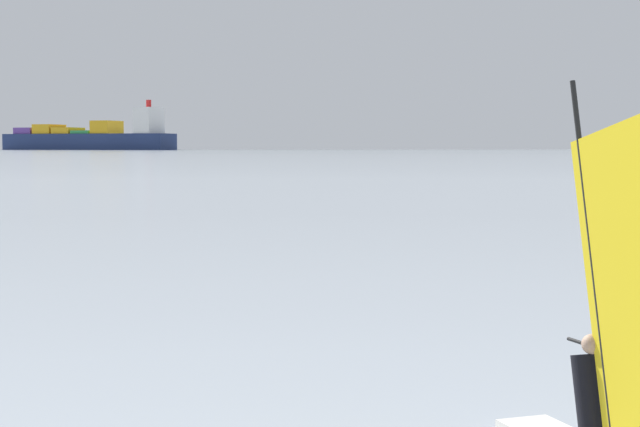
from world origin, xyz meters
TOP-DOWN VIEW (x-y plane):
  - windsurfer at (-1.82, 2.13)m, footprint 1.04×3.24m
  - cargo_ship at (-46.11, 842.22)m, footprint 140.95×96.36m
  - distant_headland at (99.28, 1503.55)m, footprint 1182.28×551.32m

SIDE VIEW (x-z plane):
  - windsurfer at x=-1.82m, z-range -1.04..3.14m
  - cargo_ship at x=-46.11m, z-range -9.72..29.86m
  - distant_headland at x=99.28m, z-range 0.00..35.84m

